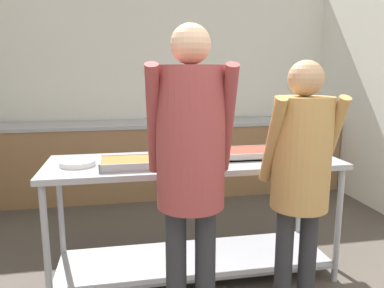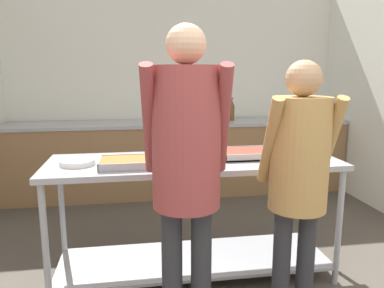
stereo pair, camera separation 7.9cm
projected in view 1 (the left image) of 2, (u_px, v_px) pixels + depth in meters
wall_rear at (171, 89)px, 5.03m from camera, size 4.44×0.06×2.65m
back_counter at (175, 157)px, 4.84m from camera, size 4.28×0.65×0.94m
serving_counter at (194, 198)px, 2.82m from camera, size 2.14×0.70×0.92m
plate_stack at (77, 163)px, 2.59m from camera, size 0.25×0.25×0.04m
serving_tray_vegetables at (127, 163)px, 2.56m from camera, size 0.37×0.29×0.05m
sauce_pan at (184, 150)px, 2.92m from camera, size 0.44×0.30×0.08m
serving_tray_roast at (251, 153)px, 2.87m from camera, size 0.49×0.31×0.05m
broccoli_bowl at (305, 151)px, 2.84m from camera, size 0.23×0.23×0.11m
guest_serving_left at (301, 165)px, 2.25m from camera, size 0.45×0.35×1.63m
guest_serving_right at (191, 155)px, 2.02m from camera, size 0.50×0.39×1.80m
water_bottle at (227, 110)px, 4.85m from camera, size 0.07×0.07×0.29m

